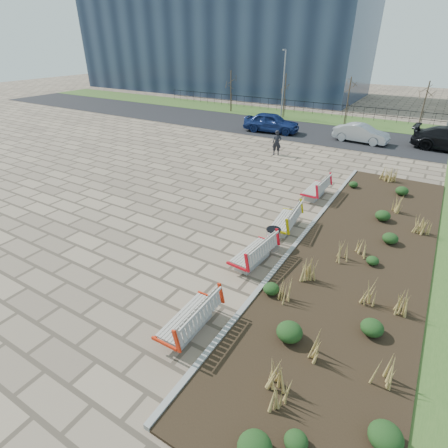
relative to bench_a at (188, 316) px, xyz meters
The scene contains 20 objects.
ground 3.31m from the bench_a, 156.65° to the left, with size 120.00×120.00×0.00m, color #86735C.
planting_bed 7.10m from the bench_a, 62.69° to the left, with size 4.50×18.00×0.10m, color black.
planting_curb 6.38m from the bench_a, 81.69° to the left, with size 0.16×18.00×0.15m, color gray.
grass_verge_far 29.45m from the bench_a, 95.85° to the left, with size 80.00×5.00×0.04m, color #33511E.
road 23.49m from the bench_a, 97.34° to the left, with size 80.00×7.00×0.02m, color black.
bench_a is the anchor object (origin of this frame).
bench_b 3.77m from the bench_a, 90.00° to the left, with size 0.90×2.10×1.00m, color red, non-canonical shape.
bench_c 6.63m from the bench_a, 90.00° to the left, with size 0.90×2.10×1.00m, color #D0B90A, non-canonical shape.
bench_d 10.55m from the bench_a, 90.00° to the left, with size 0.90×2.10×1.00m, color red, non-canonical shape.
litter_bin 5.03m from the bench_a, 87.73° to the left, with size 0.52×0.52×0.81m, color #B2B2B7.
pedestrian 16.65m from the bench_a, 105.73° to the left, with size 0.60×0.39×1.64m, color black.
car_blue 22.94m from the bench_a, 109.04° to the left, with size 1.84×4.58×1.56m, color navy.
car_silver 22.28m from the bench_a, 91.02° to the left, with size 1.39×4.00×1.32m, color #9EA1A6.
tree_a 31.62m from the bench_a, 118.35° to the left, with size 1.40×1.40×4.00m, color #4C3D2D, non-canonical shape.
tree_b 29.26m from the bench_a, 107.94° to the left, with size 1.40×1.40×4.00m, color #4C3D2D, non-canonical shape.
tree_c 28.00m from the bench_a, 96.16° to the left, with size 1.40×1.40×4.00m, color #4C3D2D, non-canonical shape.
tree_d 28.00m from the bench_a, 83.84° to the left, with size 1.40×1.40×4.00m, color #4C3D2D, non-canonical shape.
lamp_west 28.85m from the bench_a, 108.25° to the left, with size 0.24×0.60×6.00m, color gray, non-canonical shape.
railing_fence 30.94m from the bench_a, 95.56° to the left, with size 44.00×0.10×1.20m, color black, non-canonical shape.
building_glass 48.78m from the bench_a, 121.19° to the left, with size 40.00×14.00×15.00m, color #192338.
Camera 1 is at (7.49, -6.82, 7.10)m, focal length 28.00 mm.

